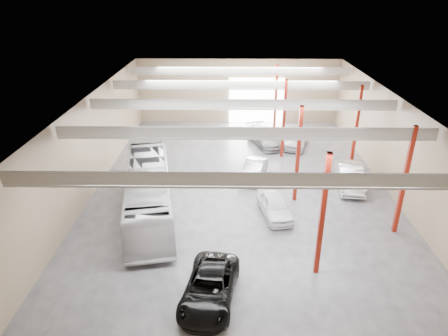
{
  "coord_description": "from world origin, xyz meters",
  "views": [
    {
      "loc": [
        -0.91,
        -27.38,
        14.13
      ],
      "look_at": [
        -1.3,
        -1.4,
        2.2
      ],
      "focal_mm": 32.0,
      "sensor_mm": 36.0,
      "label": 1
    }
  ],
  "objects_px": {
    "black_sedan": "(210,288)",
    "car_right_far": "(297,139)",
    "car_row_c": "(265,137)",
    "car_right_near": "(350,176)",
    "car_row_a": "(275,205)",
    "car_row_b": "(254,170)",
    "coach_bus": "(149,192)"
  },
  "relations": [
    {
      "from": "car_row_c",
      "to": "car_right_far",
      "type": "bearing_deg",
      "value": -28.88
    },
    {
      "from": "car_right_far",
      "to": "black_sedan",
      "type": "bearing_deg",
      "value": -93.83
    },
    {
      "from": "car_right_near",
      "to": "car_right_far",
      "type": "height_order",
      "value": "car_right_near"
    },
    {
      "from": "coach_bus",
      "to": "car_right_near",
      "type": "xyz_separation_m",
      "value": [
        14.56,
        4.27,
        -0.83
      ]
    },
    {
      "from": "car_row_a",
      "to": "car_row_b",
      "type": "xyz_separation_m",
      "value": [
        -1.09,
        5.68,
        -0.02
      ]
    },
    {
      "from": "coach_bus",
      "to": "car_row_b",
      "type": "distance_m",
      "value": 9.29
    },
    {
      "from": "car_row_a",
      "to": "car_right_far",
      "type": "relative_size",
      "value": 0.94
    },
    {
      "from": "coach_bus",
      "to": "black_sedan",
      "type": "distance_m",
      "value": 9.23
    },
    {
      "from": "car_row_c",
      "to": "car_right_far",
      "type": "distance_m",
      "value": 3.04
    },
    {
      "from": "car_row_a",
      "to": "car_row_b",
      "type": "bearing_deg",
      "value": 90.49
    },
    {
      "from": "black_sedan",
      "to": "car_row_a",
      "type": "xyz_separation_m",
      "value": [
        3.96,
        8.03,
        -0.0
      ]
    },
    {
      "from": "car_row_b",
      "to": "coach_bus",
      "type": "bearing_deg",
      "value": -124.8
    },
    {
      "from": "black_sedan",
      "to": "coach_bus",
      "type": "bearing_deg",
      "value": 127.21
    },
    {
      "from": "car_row_a",
      "to": "coach_bus",
      "type": "bearing_deg",
      "value": 169.52
    },
    {
      "from": "black_sedan",
      "to": "car_row_b",
      "type": "xyz_separation_m",
      "value": [
        2.88,
        13.71,
        -0.02
      ]
    },
    {
      "from": "car_right_far",
      "to": "car_row_c",
      "type": "bearing_deg",
      "value": -173.97
    },
    {
      "from": "coach_bus",
      "to": "car_row_a",
      "type": "xyz_separation_m",
      "value": [
        8.39,
        -0.02,
        -0.94
      ]
    },
    {
      "from": "black_sedan",
      "to": "car_right_far",
      "type": "height_order",
      "value": "car_right_far"
    },
    {
      "from": "black_sedan",
      "to": "car_right_near",
      "type": "distance_m",
      "value": 15.96
    },
    {
      "from": "car_row_c",
      "to": "black_sedan",
      "type": "bearing_deg",
      "value": -120.75
    },
    {
      "from": "car_row_a",
      "to": "car_right_near",
      "type": "height_order",
      "value": "car_right_near"
    },
    {
      "from": "coach_bus",
      "to": "car_right_near",
      "type": "relative_size",
      "value": 2.35
    },
    {
      "from": "car_row_a",
      "to": "car_right_near",
      "type": "xyz_separation_m",
      "value": [
        6.17,
        4.29,
        0.12
      ]
    },
    {
      "from": "black_sedan",
      "to": "car_right_near",
      "type": "xyz_separation_m",
      "value": [
        10.13,
        12.32,
        0.12
      ]
    },
    {
      "from": "coach_bus",
      "to": "car_right_far",
      "type": "height_order",
      "value": "coach_bus"
    },
    {
      "from": "coach_bus",
      "to": "car_row_a",
      "type": "bearing_deg",
      "value": -11.04
    },
    {
      "from": "coach_bus",
      "to": "car_row_b",
      "type": "xyz_separation_m",
      "value": [
        7.31,
        5.66,
        -0.96
      ]
    },
    {
      "from": "black_sedan",
      "to": "car_row_c",
      "type": "distance_m",
      "value": 21.61
    },
    {
      "from": "car_row_c",
      "to": "car_right_far",
      "type": "relative_size",
      "value": 1.21
    },
    {
      "from": "car_row_b",
      "to": "car_right_near",
      "type": "distance_m",
      "value": 7.39
    },
    {
      "from": "coach_bus",
      "to": "car_row_c",
      "type": "relative_size",
      "value": 2.2
    },
    {
      "from": "black_sedan",
      "to": "car_row_a",
      "type": "relative_size",
      "value": 1.23
    }
  ]
}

